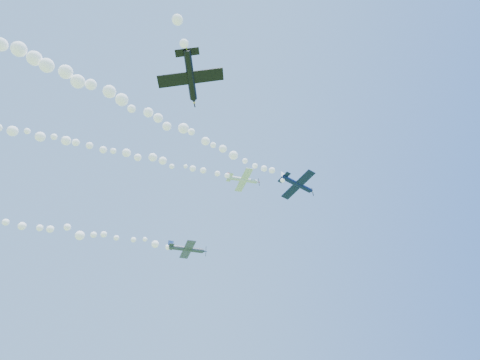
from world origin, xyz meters
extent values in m
cylinder|color=silver|center=(5.22, -0.88, 50.90)|extent=(5.50, 1.54, 1.22)
cone|color=silver|center=(8.10, -0.42, 51.15)|extent=(0.79, 0.81, 0.77)
cone|color=#A12112|center=(8.50, -0.36, 51.18)|extent=(0.32, 0.29, 0.27)
cube|color=black|center=(8.39, -0.37, 51.17)|extent=(0.21, 0.17, 1.71)
cube|color=silver|center=(5.45, -0.84, 50.81)|extent=(2.40, 6.80, 0.32)
cube|color=silver|center=(2.82, -1.26, 50.73)|extent=(1.13, 2.44, 0.17)
cube|color=#A12112|center=(2.71, -1.28, 51.22)|extent=(0.94, 0.24, 1.15)
sphere|color=black|center=(5.94, -0.77, 51.30)|extent=(0.79, 0.76, 0.71)
cylinder|color=#0D173C|center=(16.38, 1.61, 53.62)|extent=(6.50, 4.23, 1.16)
cone|color=#0D173C|center=(19.78, 3.14, 53.51)|extent=(1.17, 1.20, 0.94)
cone|color=white|center=(20.25, 3.36, 53.50)|extent=(0.47, 0.45, 0.33)
cube|color=black|center=(20.12, 3.30, 53.50)|extent=(0.14, 0.37, 2.19)
cube|color=#0D173C|center=(16.64, 1.71, 53.47)|extent=(5.07, 8.43, 0.95)
cube|color=#0D173C|center=(13.55, 0.34, 53.76)|extent=(2.12, 3.12, 0.38)
cube|color=white|center=(13.46, 0.36, 54.40)|extent=(1.05, 0.67, 1.41)
sphere|color=black|center=(17.26, 2.05, 54.03)|extent=(1.10, 1.17, 0.92)
cylinder|color=#373D50|center=(-3.51, 10.99, 42.62)|extent=(6.44, 1.06, 1.19)
cone|color=#373D50|center=(-0.09, 11.47, 42.78)|extent=(0.80, 0.88, 0.89)
cone|color=navy|center=(0.39, 11.54, 42.80)|extent=(0.34, 0.31, 0.31)
cube|color=black|center=(0.26, 11.52, 42.80)|extent=(0.13, 0.40, 2.03)
cube|color=#373D50|center=(-3.24, 11.04, 42.51)|extent=(2.72, 7.98, 1.13)
cube|color=#373D50|center=(-6.35, 10.58, 42.54)|extent=(1.30, 2.86, 0.45)
cube|color=navy|center=(-6.45, 10.49, 43.12)|extent=(1.05, 0.39, 1.32)
sphere|color=black|center=(-2.63, 11.06, 43.06)|extent=(0.89, 0.95, 0.88)
cylinder|color=black|center=(-5.33, -30.80, 36.86)|extent=(0.85, 5.45, 1.27)
cone|color=black|center=(-4.73, -27.95, 36.58)|extent=(0.74, 0.71, 0.79)
cone|color=#C7CD18|center=(-4.64, -27.56, 36.54)|extent=(0.26, 0.30, 0.28)
cube|color=black|center=(-4.66, -27.66, 36.55)|extent=(0.42, 0.29, 1.70)
cube|color=black|center=(-5.26, -30.59, 36.73)|extent=(6.71, 2.56, 1.52)
cube|color=black|center=(-5.83, -33.15, 37.14)|extent=(2.42, 1.19, 0.59)
cube|color=#C7CD18|center=(-5.93, -33.16, 37.63)|extent=(0.43, 0.99, 1.15)
sphere|color=black|center=(-5.23, -30.01, 37.12)|extent=(0.87, 0.83, 0.82)
camera|label=1|loc=(-4.18, -54.23, 2.00)|focal=30.00mm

